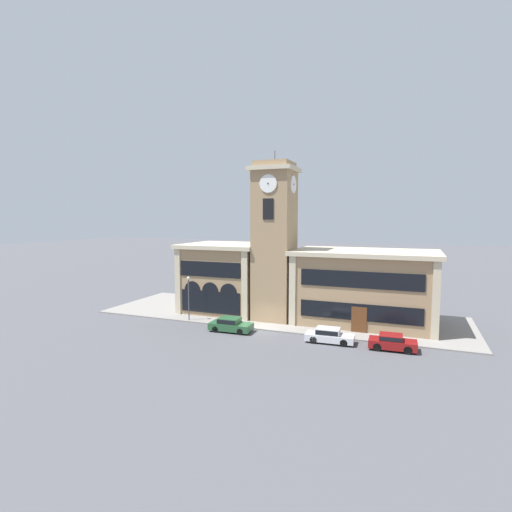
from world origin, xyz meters
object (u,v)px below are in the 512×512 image
Objects in this scene: parked_car_mid at (329,335)px; street_lamp at (189,291)px; parked_car_near at (230,324)px; parked_car_far at (392,342)px.

parked_car_mid is 16.37m from street_lamp.
parked_car_near reaches higher than parked_car_far.
street_lamp is at bearing 171.29° from parked_car_mid.
parked_car_near is at bearing 178.11° from parked_car_far.
parked_car_near is 6.84m from street_lamp.
parked_car_near is 15.56m from parked_car_far.
parked_car_mid and parked_car_far have the same top height.
parked_car_near is 0.90× the size of street_lamp.
parked_car_far is at bearing -1.89° from parked_car_near.
parked_car_mid is at bearing -1.89° from parked_car_near.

